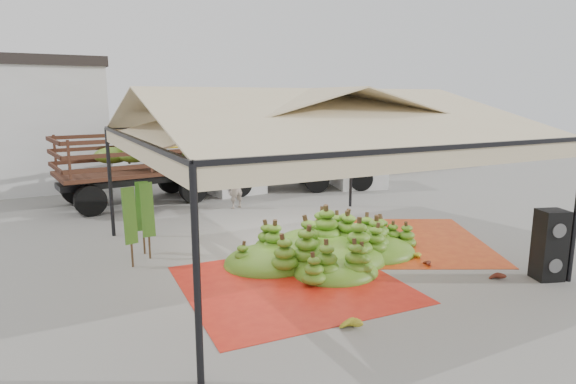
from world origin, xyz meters
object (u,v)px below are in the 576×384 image
speaker_stack (549,245)px  truck_right (303,151)px  vendor (235,186)px  truck_left (173,157)px  banana_heap (328,237)px

speaker_stack → truck_right: (0.55, 11.58, 0.81)m
vendor → truck_left: bearing=-74.8°
banana_heap → vendor: (0.01, 6.02, 0.25)m
banana_heap → truck_left: size_ratio=0.64×
truck_left → vendor: bearing=-67.3°
speaker_stack → truck_right: size_ratio=0.19×
banana_heap → truck_right: bearing=64.4°
vendor → banana_heap: bearing=75.6°
speaker_stack → truck_left: size_ratio=0.19×
vendor → truck_right: truck_right is taller
banana_heap → vendor: bearing=89.9°
banana_heap → truck_right: truck_right is taller
speaker_stack → vendor: 9.92m
banana_heap → speaker_stack: (3.42, -3.29, 0.22)m
vendor → truck_right: bearing=-164.6°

